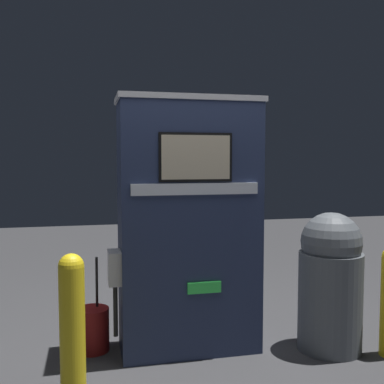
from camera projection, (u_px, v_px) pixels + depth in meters
The scene contains 5 objects.
ground_plane at pixel (195, 361), 3.23m from camera, with size 14.00×14.00×0.00m, color #38383A.
gas_pump at pixel (188, 225), 3.38m from camera, with size 1.14×0.48×1.90m.
safety_bollard at pixel (72, 322), 2.71m from camera, with size 0.15×0.15×0.89m.
trash_bin at pixel (330, 280), 3.40m from camera, with size 0.48×0.48×1.05m.
squeegee_bucket at pixel (92, 329), 3.39m from camera, with size 0.25×0.25×0.73m.
Camera 1 is at (-0.73, -3.05, 1.45)m, focal length 42.00 mm.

